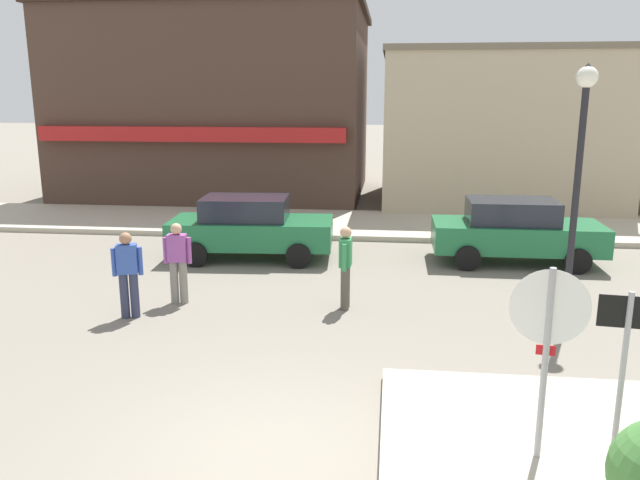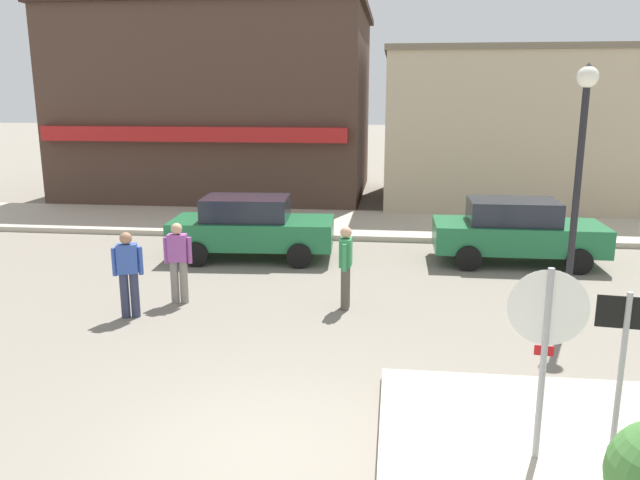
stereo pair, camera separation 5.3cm
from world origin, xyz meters
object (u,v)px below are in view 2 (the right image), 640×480
one_way_sign (622,364)px  pedestrian_crossing_near (178,260)px  parked_car_nearest (251,227)px  stop_sign (545,340)px  pedestrian_crossing_far (128,272)px  pedestrian_kerb_side (346,265)px  parked_car_second (516,231)px  lamp_post (580,158)px

one_way_sign → pedestrian_crossing_near: bearing=142.2°
one_way_sign → parked_car_nearest: (-5.90, 8.62, -0.52)m
stop_sign → pedestrian_crossing_far: stop_sign is taller
parked_car_nearest → pedestrian_crossing_far: (-1.26, -4.45, 0.06)m
pedestrian_crossing_far → pedestrian_kerb_side: 4.02m
pedestrian_crossing_near → pedestrian_kerb_side: same height
parked_car_second → pedestrian_crossing_near: bearing=-151.4°
parked_car_second → pedestrian_crossing_near: 8.11m
parked_car_second → pedestrian_crossing_far: size_ratio=2.49×
pedestrian_crossing_near → pedestrian_crossing_far: 1.10m
pedestrian_crossing_near → stop_sign: bearing=-40.8°
parked_car_second → pedestrian_kerb_side: bearing=-135.2°
pedestrian_crossing_far → one_way_sign: bearing=-30.2°
stop_sign → lamp_post: 5.24m
stop_sign → one_way_sign: size_ratio=1.10×
one_way_sign → pedestrian_crossing_near: 8.28m
parked_car_second → one_way_sign: bearing=-93.8°
parked_car_second → pedestrian_kerb_side: size_ratio=2.49×
pedestrian_crossing_far → pedestrian_kerb_side: same height
stop_sign → parked_car_second: stop_sign is taller
parked_car_nearest → pedestrian_crossing_near: bearing=-100.1°
one_way_sign → pedestrian_crossing_near: (-6.53, 5.07, -0.46)m
one_way_sign → parked_car_nearest: bearing=124.4°
one_way_sign → pedestrian_crossing_near: one_way_sign is taller
lamp_post → pedestrian_kerb_side: lamp_post is taller
lamp_post → pedestrian_crossing_near: lamp_post is taller
one_way_sign → parked_car_nearest: size_ratio=0.51×
stop_sign → pedestrian_kerb_side: (-2.49, 5.03, -0.65)m
stop_sign → pedestrian_crossing_near: stop_sign is taller
parked_car_nearest → pedestrian_crossing_near: size_ratio=2.55×
pedestrian_kerb_side → pedestrian_crossing_far: bearing=-166.3°
parked_car_nearest → parked_car_second: 6.50m
pedestrian_crossing_near → pedestrian_kerb_side: (3.28, 0.06, 0.00)m
stop_sign → pedestrian_kerb_side: bearing=116.4°
stop_sign → lamp_post: size_ratio=0.51×
parked_car_nearest → stop_sign: bearing=-58.9°
parked_car_nearest → parked_car_second: same height
stop_sign → one_way_sign: (0.76, -0.09, -0.19)m
parked_car_second → pedestrian_crossing_far: 9.10m
parked_car_nearest → pedestrian_crossing_far: 4.63m
one_way_sign → parked_car_second: 8.98m
parked_car_nearest → parked_car_second: bearing=2.8°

